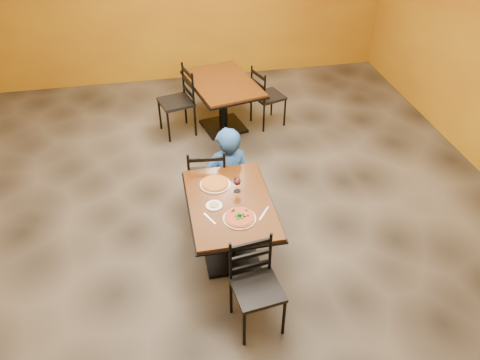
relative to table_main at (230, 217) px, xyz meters
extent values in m
cube|color=black|center=(0.00, 0.50, -0.56)|extent=(7.00, 8.00, 0.01)
cube|color=#5A2C0E|center=(0.00, 0.00, 0.18)|extent=(0.80, 1.20, 0.03)
cube|color=black|center=(0.00, 0.00, 0.15)|extent=(0.83, 1.23, 0.02)
cylinder|color=black|center=(0.00, 0.00, -0.19)|extent=(0.12, 0.12, 0.66)
cube|color=black|center=(0.00, 0.00, -0.54)|extent=(0.55, 0.55, 0.04)
cube|color=#5A2C0E|center=(0.37, 2.64, 0.18)|extent=(1.08, 1.40, 0.03)
cube|color=black|center=(0.37, 2.64, 0.15)|extent=(1.12, 1.44, 0.02)
cylinder|color=black|center=(0.37, 2.64, -0.19)|extent=(0.13, 0.13, 0.66)
cube|color=black|center=(0.37, 2.64, -0.54)|extent=(0.68, 0.68, 0.04)
imported|color=navy|center=(0.11, 0.83, -0.02)|extent=(0.60, 0.43, 1.08)
cylinder|color=white|center=(0.04, -0.26, 0.20)|extent=(0.31, 0.31, 0.01)
cylinder|color=maroon|center=(0.04, -0.26, 0.21)|extent=(0.28, 0.28, 0.02)
cylinder|color=white|center=(-0.10, 0.30, 0.20)|extent=(0.31, 0.31, 0.01)
cylinder|color=gold|center=(-0.10, 0.30, 0.21)|extent=(0.28, 0.28, 0.02)
cylinder|color=white|center=(-0.16, -0.03, 0.20)|extent=(0.16, 0.16, 0.01)
cylinder|color=tan|center=(-0.16, -0.03, 0.21)|extent=(0.09, 0.09, 0.01)
cube|color=silver|center=(-0.23, -0.20, 0.20)|extent=(0.10, 0.18, 0.00)
cube|color=silver|center=(0.28, -0.23, 0.20)|extent=(0.14, 0.18, 0.00)
camera|label=1|loc=(-0.60, -3.50, 3.16)|focal=35.70mm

